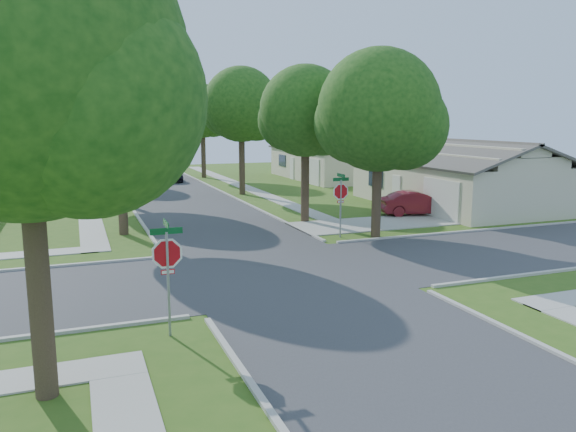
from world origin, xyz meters
The scene contains 20 objects.
ground centered at (0.00, 0.00, 0.00)m, with size 100.00×100.00×0.00m, color #355918.
road_ns centered at (0.00, 0.00, 0.00)m, with size 7.00×100.00×0.02m, color #333335.
sidewalk_ne centered at (6.10, 26.00, 0.02)m, with size 1.20×40.00×0.04m, color #9E9B91.
sidewalk_nw centered at (-6.10, 26.00, 0.02)m, with size 1.20×40.00×0.04m, color #9E9B91.
driveway centered at (7.90, 7.10, 0.03)m, with size 8.80×3.60×0.05m, color #9E9B91.
stop_sign_sw centered at (-4.70, -4.70, 2.03)m, with size 1.05×0.80×2.98m.
stop_sign_ne centered at (4.70, 4.70, 2.03)m, with size 1.05×0.80×2.98m.
tree_e_near centered at (4.75, 9.01, 5.64)m, with size 4.97×4.80×8.28m.
tree_e_mid centered at (4.76, 21.01, 6.25)m, with size 5.59×5.40×9.21m.
tree_e_far centered at (4.75, 34.01, 5.98)m, with size 5.17×5.00×8.72m.
tree_w_near centered at (-4.64, 9.01, 6.12)m, with size 5.38×5.20×8.97m.
tree_w_mid centered at (-4.64, 21.01, 6.49)m, with size 5.80×5.60×9.56m.
tree_w_far centered at (-4.65, 34.01, 5.51)m, with size 4.76×4.60×8.04m.
tree_sw_corner centered at (-7.44, -6.99, 6.26)m, with size 6.21×6.00×9.55m.
tree_ne_corner centered at (6.36, 4.21, 5.59)m, with size 5.80×5.60×8.66m.
house_ne_near centered at (15.99, 11.00, 1.52)m, with size 8.42×13.60×4.23m.
house_ne_far centered at (15.99, 29.00, 1.52)m, with size 8.42×13.60×4.23m.
car_driveway centered at (11.50, 8.70, 0.69)m, with size 1.46×4.18×1.38m, color maroon.
car_curb_east centered at (1.20, 31.72, 0.75)m, with size 1.77×4.40×1.50m, color black.
car_curb_west centered at (-3.20, 44.30, 0.70)m, with size 1.97×4.85×1.41m, color black.
Camera 1 is at (-6.71, -18.44, 5.44)m, focal length 35.00 mm.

